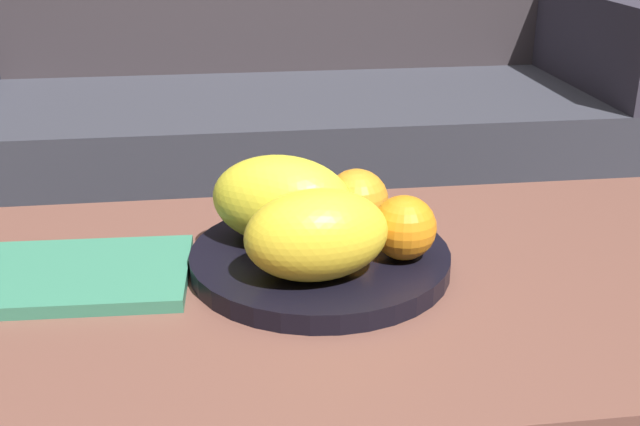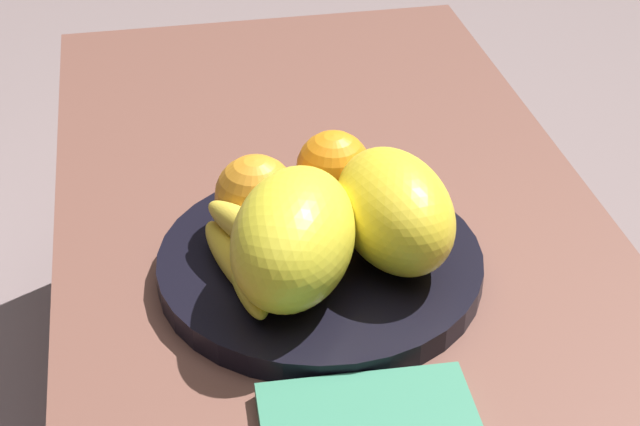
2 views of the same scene
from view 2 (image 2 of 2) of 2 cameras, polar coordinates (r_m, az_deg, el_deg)
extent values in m
cube|color=brown|center=(1.06, 1.61, -3.59)|extent=(1.26, 0.60, 0.04)
cylinder|color=brown|center=(1.70, 5.76, 4.02)|extent=(0.05, 0.05, 0.36)
cylinder|color=brown|center=(1.64, -11.83, 2.24)|extent=(0.05, 0.05, 0.36)
cylinder|color=black|center=(1.02, 0.00, -2.91)|extent=(0.32, 0.32, 0.03)
ellipsoid|color=yellow|center=(0.94, -1.48, -1.37)|extent=(0.21, 0.17, 0.11)
ellipsoid|color=yellow|center=(0.99, 4.19, 0.16)|extent=(0.18, 0.12, 0.11)
sphere|color=orange|center=(1.03, -3.60, 0.98)|extent=(0.08, 0.08, 0.08)
sphere|color=orange|center=(1.08, 1.00, 2.59)|extent=(0.08, 0.08, 0.08)
ellipsoid|color=yellow|center=(0.97, -4.14, -3.12)|extent=(0.15, 0.04, 0.03)
ellipsoid|color=yellow|center=(0.98, -4.56, -2.83)|extent=(0.15, 0.07, 0.03)
ellipsoid|color=gold|center=(0.96, -3.40, -1.29)|extent=(0.14, 0.11, 0.03)
camera|label=1|loc=(1.24, 46.18, 15.24)|focal=43.05mm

